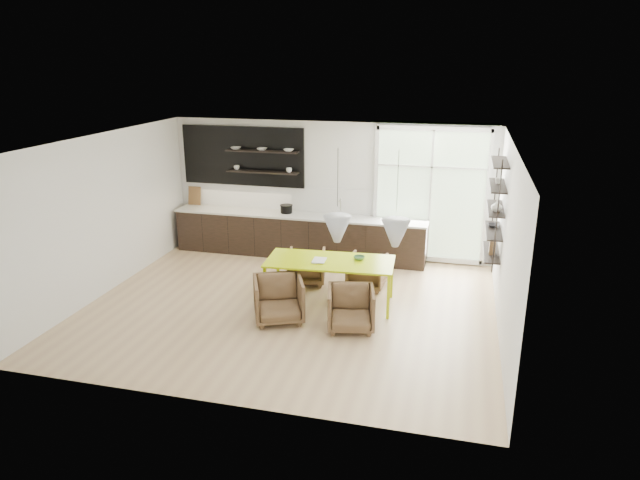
% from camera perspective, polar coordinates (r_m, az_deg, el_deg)
% --- Properties ---
extents(room, '(7.02, 6.01, 2.91)m').
position_cam_1_polar(room, '(10.43, 1.65, 2.72)').
color(room, '#D7B686').
rests_on(room, ground).
extents(kitchen_run, '(5.54, 0.69, 2.75)m').
position_cam_1_polar(kitchen_run, '(12.45, -2.50, 1.12)').
color(kitchen_run, black).
rests_on(kitchen_run, ground).
extents(right_shelving, '(0.26, 1.22, 1.90)m').
position_cam_1_polar(right_shelving, '(10.24, 17.13, 2.74)').
color(right_shelving, black).
rests_on(right_shelving, ground).
extents(dining_table, '(2.27, 1.14, 0.81)m').
position_cam_1_polar(dining_table, '(9.93, 1.01, -2.35)').
color(dining_table, '#B4D206').
rests_on(dining_table, ground).
extents(armchair_back_left, '(0.82, 0.84, 0.65)m').
position_cam_1_polar(armchair_back_left, '(11.01, -1.35, -2.66)').
color(armchair_back_left, brown).
rests_on(armchair_back_left, ground).
extents(armchair_back_right, '(0.72, 0.74, 0.63)m').
position_cam_1_polar(armchair_back_right, '(10.82, 4.73, -3.14)').
color(armchair_back_right, brown).
rests_on(armchair_back_right, ground).
extents(armchair_front_left, '(1.05, 1.06, 0.74)m').
position_cam_1_polar(armchair_front_left, '(9.47, -4.16, -5.94)').
color(armchair_front_left, brown).
rests_on(armchair_front_left, ground).
extents(armchair_front_right, '(0.88, 0.90, 0.69)m').
position_cam_1_polar(armchair_front_right, '(9.19, 3.10, -6.87)').
color(armchair_front_right, brown).
rests_on(armchair_front_right, ground).
extents(wire_stool, '(0.31, 0.31, 0.39)m').
position_cam_1_polar(wire_stool, '(10.05, -5.23, -5.24)').
color(wire_stool, black).
rests_on(wire_stool, ground).
extents(table_book, '(0.25, 0.32, 0.03)m').
position_cam_1_polar(table_book, '(9.89, -0.74, -2.02)').
color(table_book, white).
rests_on(table_book, dining_table).
extents(table_bowl, '(0.23, 0.23, 0.06)m').
position_cam_1_polar(table_bowl, '(9.97, 3.94, -1.80)').
color(table_bowl, '#447247').
rests_on(table_bowl, dining_table).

